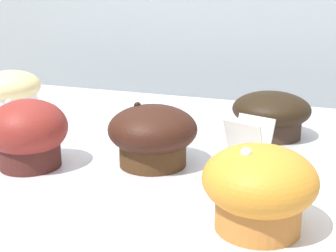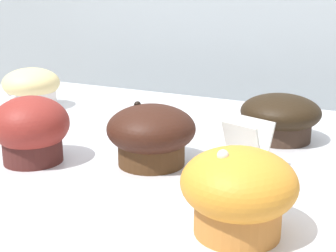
{
  "view_description": "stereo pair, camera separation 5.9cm",
  "coord_description": "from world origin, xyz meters",
  "px_view_note": "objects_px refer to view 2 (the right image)",
  "views": [
    {
      "loc": [
        0.29,
        -0.58,
        1.1
      ],
      "look_at": [
        0.08,
        -0.05,
        0.94
      ],
      "focal_mm": 50.0,
      "sensor_mm": 36.0,
      "label": 1
    },
    {
      "loc": [
        0.34,
        -0.55,
        1.1
      ],
      "look_at": [
        0.08,
        -0.05,
        0.94
      ],
      "focal_mm": 50.0,
      "sensor_mm": 36.0,
      "label": 2
    }
  ],
  "objects_px": {
    "muffin_back_left": "(32,88)",
    "muffin_front_center": "(238,191)",
    "muffin_back_right": "(151,134)",
    "muffin_back_center": "(280,117)",
    "muffin_front_right": "(31,129)"
  },
  "relations": [
    {
      "from": "muffin_back_left",
      "to": "muffin_front_center",
      "type": "bearing_deg",
      "value": -29.3
    },
    {
      "from": "muffin_back_right",
      "to": "muffin_back_center",
      "type": "bearing_deg",
      "value": 55.99
    },
    {
      "from": "muffin_back_center",
      "to": "muffin_back_left",
      "type": "bearing_deg",
      "value": -178.38
    },
    {
      "from": "muffin_front_center",
      "to": "muffin_back_right",
      "type": "xyz_separation_m",
      "value": [
        -0.15,
        0.12,
        -0.0
      ]
    },
    {
      "from": "muffin_back_left",
      "to": "muffin_back_right",
      "type": "xyz_separation_m",
      "value": [
        0.34,
        -0.16,
        0.0
      ]
    },
    {
      "from": "muffin_back_right",
      "to": "muffin_back_center",
      "type": "relative_size",
      "value": 0.96
    },
    {
      "from": "muffin_front_center",
      "to": "muffin_back_right",
      "type": "bearing_deg",
      "value": 142.35
    },
    {
      "from": "muffin_back_right",
      "to": "muffin_front_right",
      "type": "relative_size",
      "value": 1.15
    },
    {
      "from": "muffin_front_center",
      "to": "muffin_back_left",
      "type": "relative_size",
      "value": 0.98
    },
    {
      "from": "muffin_front_right",
      "to": "muffin_back_center",
      "type": "relative_size",
      "value": 0.84
    },
    {
      "from": "muffin_front_center",
      "to": "muffin_front_right",
      "type": "height_order",
      "value": "muffin_front_right"
    },
    {
      "from": "muffin_back_center",
      "to": "muffin_front_center",
      "type": "bearing_deg",
      "value": -82.93
    },
    {
      "from": "muffin_back_left",
      "to": "muffin_back_center",
      "type": "relative_size",
      "value": 0.91
    },
    {
      "from": "muffin_back_left",
      "to": "muffin_back_center",
      "type": "distance_m",
      "value": 0.46
    },
    {
      "from": "muffin_back_right",
      "to": "muffin_front_right",
      "type": "height_order",
      "value": "muffin_front_right"
    }
  ]
}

